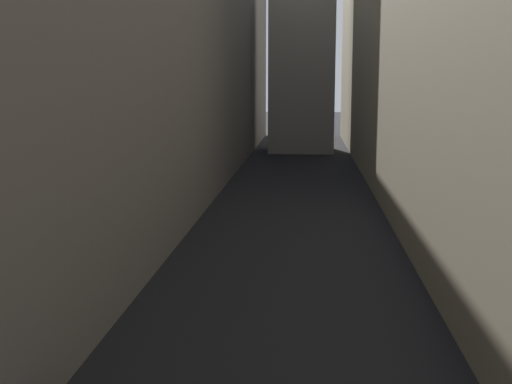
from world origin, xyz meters
TOP-DOWN VIEW (x-y plane):
  - ground_plane at (0.00, 48.00)m, footprint 264.00×264.00m
  - building_block_left at (-10.66, 50.00)m, footprint 10.32×108.00m
  - building_block_right at (13.36, 50.00)m, footprint 15.73×108.00m

SIDE VIEW (x-z plane):
  - ground_plane at x=0.00m, z-range 0.00..0.00m
  - building_block_left at x=-10.66m, z-range 0.00..20.14m
  - building_block_right at x=13.36m, z-range 0.00..24.62m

